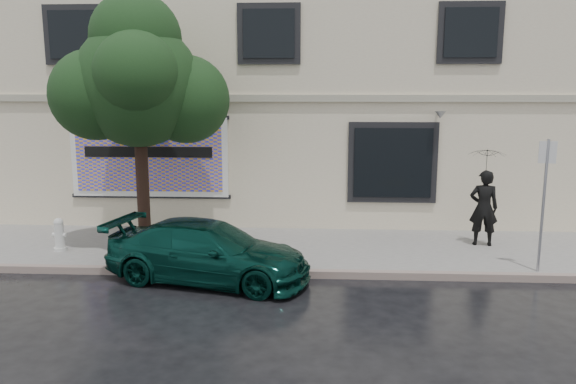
{
  "coord_description": "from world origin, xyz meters",
  "views": [
    {
      "loc": [
        1.26,
        -9.6,
        3.87
      ],
      "look_at": [
        0.63,
        2.2,
        1.66
      ],
      "focal_mm": 35.0,
      "sensor_mm": 36.0,
      "label": 1
    }
  ],
  "objects_px": {
    "pedestrian": "(484,208)",
    "fire_hydrant": "(59,235)",
    "car": "(208,252)",
    "street_tree": "(138,86)"
  },
  "relations": [
    {
      "from": "pedestrian",
      "to": "fire_hydrant",
      "type": "xyz_separation_m",
      "value": [
        -9.89,
        -1.01,
        -0.53
      ]
    },
    {
      "from": "pedestrian",
      "to": "fire_hydrant",
      "type": "height_order",
      "value": "pedestrian"
    },
    {
      "from": "car",
      "to": "street_tree",
      "type": "distance_m",
      "value": 4.19
    },
    {
      "from": "pedestrian",
      "to": "fire_hydrant",
      "type": "bearing_deg",
      "value": 12.81
    },
    {
      "from": "pedestrian",
      "to": "street_tree",
      "type": "xyz_separation_m",
      "value": [
        -7.99,
        -0.65,
        2.85
      ]
    },
    {
      "from": "pedestrian",
      "to": "street_tree",
      "type": "height_order",
      "value": "street_tree"
    },
    {
      "from": "car",
      "to": "pedestrian",
      "type": "relative_size",
      "value": 2.29
    },
    {
      "from": "street_tree",
      "to": "car",
      "type": "bearing_deg",
      "value": -43.9
    },
    {
      "from": "fire_hydrant",
      "to": "car",
      "type": "bearing_deg",
      "value": -29.82
    },
    {
      "from": "pedestrian",
      "to": "car",
      "type": "bearing_deg",
      "value": 28.66
    }
  ]
}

